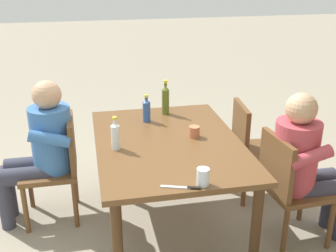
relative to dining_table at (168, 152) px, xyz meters
name	(u,v)px	position (x,y,z in m)	size (l,w,h in m)	color
ground_plane	(168,226)	(0.00, 0.00, -0.67)	(24.00, 24.00, 0.00)	gray
dining_table	(168,152)	(0.00, 0.00, 0.00)	(1.48, 1.07, 0.76)	brown
chair_near_left	(59,163)	(-0.33, -0.83, -0.18)	(0.44, 0.44, 0.87)	brown
chair_far_right	(288,184)	(0.34, 0.83, -0.18)	(0.47, 0.47, 0.87)	brown
chair_far_left	(253,145)	(-0.34, 0.83, -0.18)	(0.48, 0.48, 0.87)	brown
person_in_white_shirt	(42,146)	(-0.33, -0.94, -0.01)	(0.47, 0.61, 1.18)	#3D70B2
person_in_plaid_shirt	(304,161)	(0.33, 0.94, -0.01)	(0.47, 0.61, 1.18)	#B7424C
bottle_olive	(165,100)	(-0.57, 0.10, 0.22)	(0.06, 0.06, 0.30)	#566623
bottle_clear	(115,135)	(0.06, -0.39, 0.19)	(0.06, 0.06, 0.25)	white
bottle_blue	(147,110)	(-0.43, -0.09, 0.19)	(0.06, 0.06, 0.23)	#2D56A3
cup_terracotta	(194,132)	(-0.04, 0.21, 0.13)	(0.08, 0.08, 0.08)	#BC6B47
cup_glass	(203,177)	(0.68, 0.07, 0.14)	(0.08, 0.08, 0.11)	silver
table_knife	(184,187)	(0.69, -0.05, 0.09)	(0.10, 0.23, 0.01)	silver
backpack_by_far_side	(162,139)	(-1.22, 0.19, -0.44)	(0.31, 0.22, 0.47)	black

